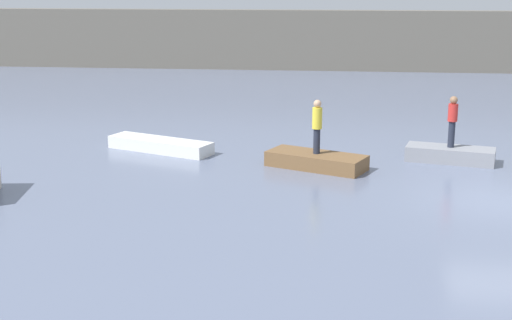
{
  "coord_description": "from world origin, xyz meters",
  "views": [
    {
      "loc": [
        -4.54,
        -19.96,
        6.13
      ],
      "look_at": [
        -6.91,
        1.35,
        0.68
      ],
      "focal_mm": 51.03,
      "sensor_mm": 36.0,
      "label": 1
    }
  ],
  "objects_px": {
    "rowboat_brown": "(316,161)",
    "person_yellow_shirt": "(317,124)",
    "rowboat_white": "(160,145)",
    "rowboat_grey": "(450,154)",
    "person_red_shirt": "(453,119)"
  },
  "relations": [
    {
      "from": "rowboat_brown",
      "to": "person_yellow_shirt",
      "type": "relative_size",
      "value": 1.82
    },
    {
      "from": "person_yellow_shirt",
      "to": "rowboat_white",
      "type": "bearing_deg",
      "value": 162.72
    },
    {
      "from": "rowboat_white",
      "to": "person_yellow_shirt",
      "type": "xyz_separation_m",
      "value": [
        5.65,
        -1.76,
        1.26
      ]
    },
    {
      "from": "rowboat_white",
      "to": "rowboat_grey",
      "type": "xyz_separation_m",
      "value": [
        10.12,
        -0.44,
        0.03
      ]
    },
    {
      "from": "rowboat_grey",
      "to": "rowboat_brown",
      "type": "bearing_deg",
      "value": -150.29
    },
    {
      "from": "rowboat_white",
      "to": "person_red_shirt",
      "type": "distance_m",
      "value": 10.21
    },
    {
      "from": "person_red_shirt",
      "to": "person_yellow_shirt",
      "type": "height_order",
      "value": "person_yellow_shirt"
    },
    {
      "from": "rowboat_white",
      "to": "rowboat_grey",
      "type": "distance_m",
      "value": 10.13
    },
    {
      "from": "rowboat_brown",
      "to": "rowboat_white",
      "type": "bearing_deg",
      "value": -173.67
    },
    {
      "from": "rowboat_brown",
      "to": "rowboat_grey",
      "type": "bearing_deg",
      "value": 40.0
    },
    {
      "from": "rowboat_grey",
      "to": "person_yellow_shirt",
      "type": "relative_size",
      "value": 1.64
    },
    {
      "from": "person_red_shirt",
      "to": "person_yellow_shirt",
      "type": "distance_m",
      "value": 4.67
    },
    {
      "from": "rowboat_white",
      "to": "person_red_shirt",
      "type": "bearing_deg",
      "value": 19.9
    },
    {
      "from": "rowboat_grey",
      "to": "person_red_shirt",
      "type": "xyz_separation_m",
      "value": [
        -0.0,
        0.0,
        1.24
      ]
    },
    {
      "from": "rowboat_brown",
      "to": "person_yellow_shirt",
      "type": "distance_m",
      "value": 1.24
    }
  ]
}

